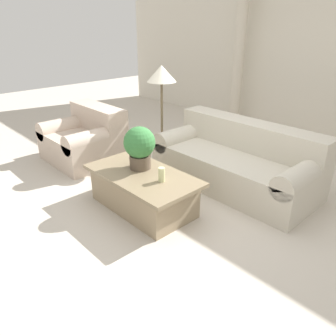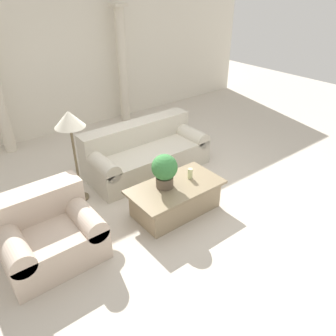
{
  "view_description": "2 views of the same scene",
  "coord_description": "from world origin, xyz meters",
  "px_view_note": "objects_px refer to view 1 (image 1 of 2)",
  "views": [
    {
      "loc": [
        2.44,
        -2.57,
        1.99
      ],
      "look_at": [
        0.02,
        -0.3,
        0.48
      ],
      "focal_mm": 35.0,
      "sensor_mm": 36.0,
      "label": 1
    },
    {
      "loc": [
        -2.59,
        -3.47,
        2.95
      ],
      "look_at": [
        -0.03,
        -0.21,
        0.53
      ],
      "focal_mm": 35.0,
      "sensor_mm": 36.0,
      "label": 2
    }
  ],
  "objects_px": {
    "sofa_long": "(237,161)",
    "loveseat": "(85,138)",
    "floor_lamp": "(162,78)",
    "coffee_table": "(143,190)",
    "potted_plant": "(140,146)"
  },
  "relations": [
    {
      "from": "loveseat",
      "to": "floor_lamp",
      "type": "bearing_deg",
      "value": 47.28
    },
    {
      "from": "loveseat",
      "to": "floor_lamp",
      "type": "distance_m",
      "value": 1.47
    },
    {
      "from": "potted_plant",
      "to": "sofa_long",
      "type": "bearing_deg",
      "value": 67.68
    },
    {
      "from": "sofa_long",
      "to": "loveseat",
      "type": "bearing_deg",
      "value": -154.6
    },
    {
      "from": "sofa_long",
      "to": "coffee_table",
      "type": "relative_size",
      "value": 1.57
    },
    {
      "from": "sofa_long",
      "to": "floor_lamp",
      "type": "distance_m",
      "value": 1.58
    },
    {
      "from": "coffee_table",
      "to": "potted_plant",
      "type": "height_order",
      "value": "potted_plant"
    },
    {
      "from": "loveseat",
      "to": "sofa_long",
      "type": "bearing_deg",
      "value": 25.4
    },
    {
      "from": "coffee_table",
      "to": "loveseat",
      "type": "bearing_deg",
      "value": 170.79
    },
    {
      "from": "potted_plant",
      "to": "floor_lamp",
      "type": "bearing_deg",
      "value": 127.16
    },
    {
      "from": "sofa_long",
      "to": "floor_lamp",
      "type": "height_order",
      "value": "floor_lamp"
    },
    {
      "from": "potted_plant",
      "to": "floor_lamp",
      "type": "distance_m",
      "value": 1.43
    },
    {
      "from": "coffee_table",
      "to": "potted_plant",
      "type": "relative_size",
      "value": 2.73
    },
    {
      "from": "sofa_long",
      "to": "loveseat",
      "type": "distance_m",
      "value": 2.31
    },
    {
      "from": "potted_plant",
      "to": "floor_lamp",
      "type": "height_order",
      "value": "floor_lamp"
    }
  ]
}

